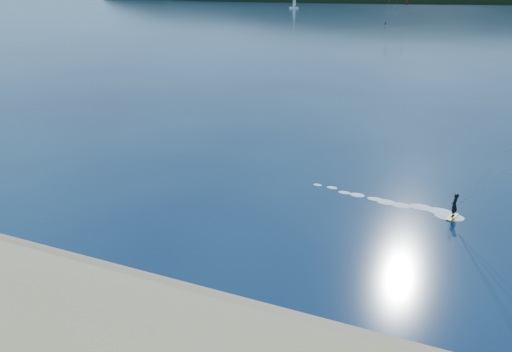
# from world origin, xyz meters

# --- Properties ---
(ground) EXTENTS (1800.00, 1800.00, 0.00)m
(ground) POSITION_xyz_m (0.00, 0.00, 0.00)
(ground) COLOR #071335
(ground) RESTS_ON ground
(wet_sand) EXTENTS (220.00, 2.50, 0.10)m
(wet_sand) POSITION_xyz_m (0.00, 4.50, 0.05)
(wet_sand) COLOR #977858
(wet_sand) RESTS_ON ground
(headland) EXTENTS (1200.00, 310.00, 140.00)m
(headland) POSITION_xyz_m (0.63, 745.28, 0.00)
(headland) COLOR black
(headland) RESTS_ON ground
(kitesurfer_far) EXTENTS (9.15, 5.03, 12.04)m
(kitesurfer_far) POSITION_xyz_m (-15.71, 206.32, 9.55)
(kitesurfer_far) COLOR #C08016
(kitesurfer_far) RESTS_ON ground
(sailboat) EXTENTS (8.54, 5.27, 11.88)m
(sailboat) POSITION_xyz_m (-125.58, 392.98, 0.88)
(sailboat) COLOR white
(sailboat) RESTS_ON ground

